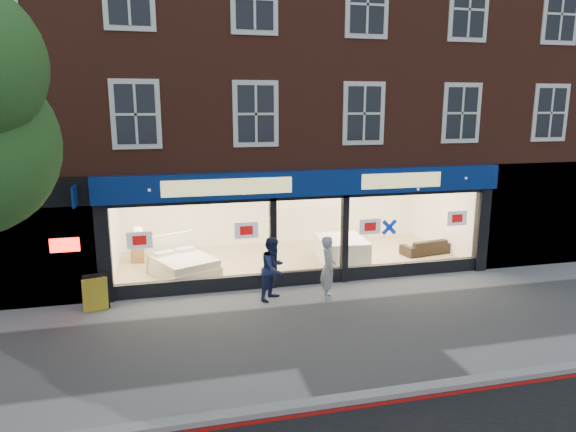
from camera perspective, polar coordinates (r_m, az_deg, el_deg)
name	(u,v)px	position (r m, az deg, el deg)	size (l,w,h in m)	color
ground	(346,327)	(12.19, 6.41, -12.18)	(120.00, 120.00, 0.00)	gray
kerb_line	(407,400)	(9.68, 13.10, -19.31)	(60.00, 0.10, 0.01)	#8C0A07
kerb_stone	(402,391)	(9.81, 12.57, -18.47)	(60.00, 0.25, 0.12)	gray
showroom_floor	(290,260)	(16.88, 0.26, -4.93)	(11.00, 4.50, 0.10)	tan
building	(278,55)	(17.85, -1.15, 17.50)	(19.00, 8.26, 10.30)	#5E2A1D
display_bed	(183,264)	(15.58, -11.63, -5.29)	(2.22, 2.39, 1.08)	beige
bedside_table	(140,253)	(17.18, -16.17, -3.99)	(0.45, 0.45, 0.55)	brown
mattress_stack	(342,249)	(16.77, 5.99, -3.65)	(1.58, 1.93, 0.72)	white
sofa	(426,246)	(18.00, 15.04, -3.28)	(1.70, 0.67, 0.50)	black
a_board	(96,293)	(13.69, -20.58, -8.05)	(0.60, 0.39, 0.93)	gold
pedestrian_grey	(328,267)	(13.59, 4.48, -5.72)	(0.62, 0.40, 1.69)	#9FA2A7
pedestrian_blue	(273,269)	(13.48, -1.65, -5.85)	(0.82, 0.64, 1.69)	#1B264D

